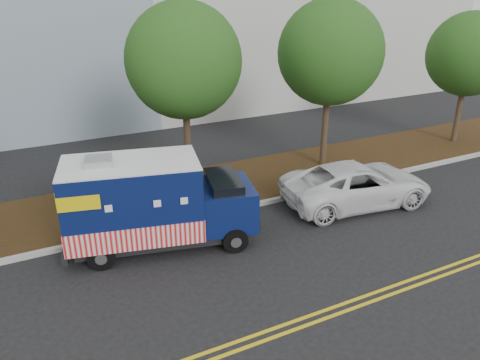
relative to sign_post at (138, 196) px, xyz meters
name	(u,v)px	position (x,y,z in m)	size (l,w,h in m)	color
ground	(219,237)	(2.06, -1.58, -1.20)	(120.00, 120.00, 0.00)	black
curb	(202,217)	(2.06, -0.18, -1.12)	(120.00, 0.18, 0.15)	#9E9E99
mulch_strip	(181,194)	(2.06, 1.92, -1.12)	(120.00, 4.00, 0.15)	black
centerline_near	(295,321)	(2.06, -6.03, -1.19)	(120.00, 0.10, 0.01)	gold
centerline_far	(301,327)	(2.06, -6.28, -1.19)	(120.00, 0.10, 0.01)	gold
tree_b	(184,61)	(2.54, 2.21, 3.72)	(4.07, 4.07, 6.96)	#38281C
tree_c	(330,53)	(8.56, 1.90, 3.66)	(4.18, 4.18, 6.97)	#38281C
tree_d	(469,54)	(16.31, 1.62, 3.14)	(3.86, 3.86, 6.28)	#38281C
sign_post	(138,196)	(0.00, 0.00, 0.00)	(0.06, 0.06, 2.40)	#473828
food_truck	(151,206)	(0.09, -1.14, 0.15)	(5.97, 3.26, 2.99)	black
white_car	(357,184)	(7.52, -1.57, -0.44)	(2.52, 5.46, 1.52)	white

